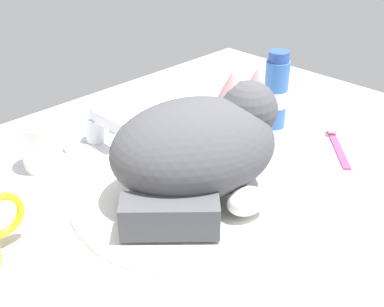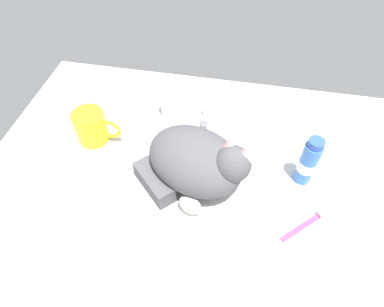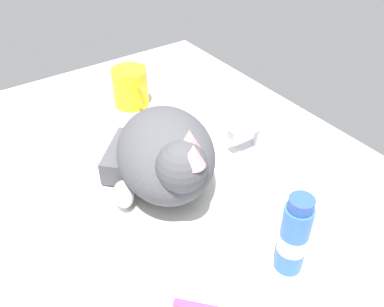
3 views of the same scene
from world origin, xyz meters
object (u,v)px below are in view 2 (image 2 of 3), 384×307
(faucet, at_px, (209,112))
(toothpaste_bottle, at_px, (308,162))
(coffee_mug, at_px, (92,127))
(rinse_cup, at_px, (172,104))
(toothbrush, at_px, (307,223))
(cat, at_px, (198,162))

(faucet, xyz_separation_m, toothpaste_bottle, (0.26, -0.17, 0.04))
(toothpaste_bottle, bearing_deg, coffee_mug, 176.64)
(rinse_cup, height_order, toothbrush, rinse_cup)
(rinse_cup, bearing_deg, faucet, -0.21)
(cat, bearing_deg, toothbrush, -14.55)
(faucet, height_order, toothbrush, faucet)
(coffee_mug, relative_size, toothpaste_bottle, 0.90)
(faucet, distance_m, toothpaste_bottle, 0.31)
(rinse_cup, bearing_deg, toothbrush, -38.03)
(cat, xyz_separation_m, toothpaste_bottle, (0.25, 0.06, -0.01))
(faucet, relative_size, coffee_mug, 1.00)
(faucet, distance_m, rinse_cup, 0.11)
(cat, xyz_separation_m, rinse_cup, (-0.12, 0.23, -0.04))
(coffee_mug, bearing_deg, cat, -16.80)
(toothpaste_bottle, bearing_deg, rinse_cup, 155.34)
(faucet, relative_size, toothpaste_bottle, 0.90)
(cat, height_order, toothpaste_bottle, cat)
(rinse_cup, bearing_deg, toothpaste_bottle, -24.66)
(toothbrush, bearing_deg, cat, 165.45)
(faucet, bearing_deg, coffee_mug, -155.10)
(coffee_mug, xyz_separation_m, toothpaste_bottle, (0.56, -0.03, 0.02))
(cat, distance_m, rinse_cup, 0.26)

